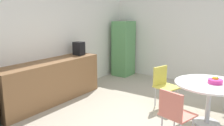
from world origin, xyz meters
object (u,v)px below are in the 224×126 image
round_table (210,90)px  chair_coral (174,111)px  chair_yellow (163,82)px  mug_white (78,53)px  locker_cabinet (124,49)px  fruit_bowl (215,81)px  coffee_maker (79,48)px

round_table → chair_coral: (-0.97, 0.26, -0.10)m
chair_yellow → mug_white: size_ratio=6.43×
chair_coral → mug_white: 2.99m
locker_cabinet → fruit_bowl: bearing=-122.9°
locker_cabinet → chair_yellow: 2.64m
locker_cabinet → coffee_maker: size_ratio=5.20×
round_table → mug_white: mug_white is taller
chair_yellow → mug_white: (-0.26, 2.09, 0.43)m
fruit_bowl → mug_white: (0.02, 3.11, 0.16)m
fruit_bowl → mug_white: 3.12m
coffee_maker → locker_cabinet: bearing=-3.0°
locker_cabinet → chair_yellow: size_ratio=2.00×
chair_yellow → fruit_bowl: fruit_bowl is taller
locker_cabinet → coffee_maker: (-1.90, 0.10, 0.23)m
chair_coral → chair_yellow: 1.45m
chair_yellow → coffee_maker: bearing=95.8°
mug_white → locker_cabinet: bearing=-2.3°
locker_cabinet → round_table: (-1.99, -2.97, -0.21)m
chair_coral → chair_yellow: same height
round_table → coffee_maker: 3.10m
fruit_bowl → mug_white: size_ratio=1.83×
locker_cabinet → mug_white: bearing=177.7°
locker_cabinet → chair_coral: bearing=-137.6°
fruit_bowl → round_table: bearing=110.4°
coffee_maker → fruit_bowl: bearing=-91.2°
chair_yellow → fruit_bowl: bearing=-105.3°
round_table → coffee_maker: size_ratio=3.66×
chair_coral → locker_cabinet: bearing=42.4°
coffee_maker → chair_yellow: bearing=-84.2°
round_table → fruit_bowl: bearing=-69.6°
chair_coral → chair_yellow: size_ratio=1.00×
chair_coral → coffee_maker: bearing=69.3°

